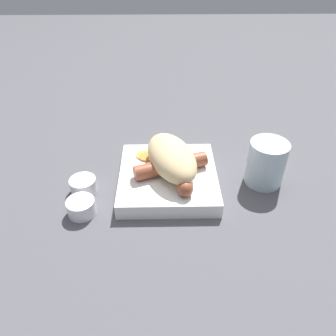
{
  "coord_description": "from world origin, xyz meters",
  "views": [
    {
      "loc": [
        0.53,
        -0.01,
        0.45
      ],
      "look_at": [
        0.0,
        0.0,
        0.04
      ],
      "focal_mm": 35.0,
      "sensor_mm": 36.0,
      "label": 1
    }
  ],
  "objects_px": {
    "food_tray": "(168,178)",
    "drink_glass": "(266,163)",
    "bread_roll": "(172,157)",
    "sausage": "(171,166)",
    "condiment_cup_near": "(84,186)",
    "condiment_cup_far": "(81,208)"
  },
  "relations": [
    {
      "from": "condiment_cup_near",
      "to": "drink_glass",
      "type": "height_order",
      "value": "drink_glass"
    },
    {
      "from": "bread_roll",
      "to": "drink_glass",
      "type": "distance_m",
      "value": 0.19
    },
    {
      "from": "condiment_cup_far",
      "to": "food_tray",
      "type": "bearing_deg",
      "value": 116.83
    },
    {
      "from": "food_tray",
      "to": "sausage",
      "type": "relative_size",
      "value": 1.17
    },
    {
      "from": "food_tray",
      "to": "sausage",
      "type": "bearing_deg",
      "value": 102.82
    },
    {
      "from": "bread_roll",
      "to": "sausage",
      "type": "height_order",
      "value": "bread_roll"
    },
    {
      "from": "bread_roll",
      "to": "drink_glass",
      "type": "bearing_deg",
      "value": 89.6
    },
    {
      "from": "bread_roll",
      "to": "drink_glass",
      "type": "height_order",
      "value": "drink_glass"
    },
    {
      "from": "condiment_cup_near",
      "to": "drink_glass",
      "type": "xyz_separation_m",
      "value": [
        -0.03,
        0.37,
        0.03
      ]
    },
    {
      "from": "food_tray",
      "to": "bread_roll",
      "type": "height_order",
      "value": "bread_roll"
    },
    {
      "from": "food_tray",
      "to": "condiment_cup_far",
      "type": "xyz_separation_m",
      "value": [
        0.08,
        -0.16,
        -0.0
      ]
    },
    {
      "from": "sausage",
      "to": "food_tray",
      "type": "bearing_deg",
      "value": -77.18
    },
    {
      "from": "sausage",
      "to": "drink_glass",
      "type": "bearing_deg",
      "value": 91.43
    },
    {
      "from": "sausage",
      "to": "drink_glass",
      "type": "height_order",
      "value": "drink_glass"
    },
    {
      "from": "condiment_cup_far",
      "to": "condiment_cup_near",
      "type": "bearing_deg",
      "value": -173.05
    },
    {
      "from": "bread_roll",
      "to": "condiment_cup_near",
      "type": "distance_m",
      "value": 0.19
    },
    {
      "from": "bread_roll",
      "to": "sausage",
      "type": "relative_size",
      "value": 1.05
    },
    {
      "from": "condiment_cup_near",
      "to": "condiment_cup_far",
      "type": "relative_size",
      "value": 1.0
    },
    {
      "from": "drink_glass",
      "to": "condiment_cup_far",
      "type": "bearing_deg",
      "value": -76.27
    },
    {
      "from": "condiment_cup_near",
      "to": "condiment_cup_far",
      "type": "bearing_deg",
      "value": 6.95
    },
    {
      "from": "condiment_cup_near",
      "to": "condiment_cup_far",
      "type": "distance_m",
      "value": 0.06
    },
    {
      "from": "food_tray",
      "to": "drink_glass",
      "type": "relative_size",
      "value": 2.14
    }
  ]
}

